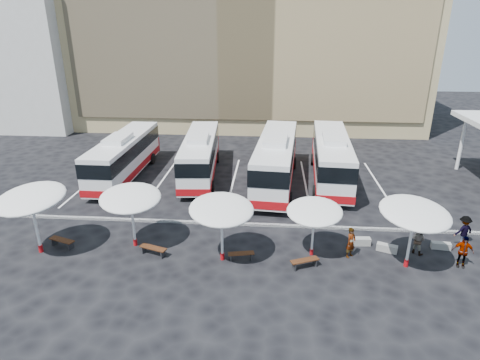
# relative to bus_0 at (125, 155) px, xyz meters

# --- Properties ---
(ground) EXTENTS (120.00, 120.00, 0.00)m
(ground) POSITION_rel_bus_0_xyz_m (9.34, -8.75, -1.96)
(ground) COLOR black
(ground) RESTS_ON ground
(sandstone_building) EXTENTS (42.00, 18.25, 29.60)m
(sandstone_building) POSITION_rel_bus_0_xyz_m (9.34, 23.12, 10.66)
(sandstone_building) COLOR tan
(sandstone_building) RESTS_ON ground
(apartment_block) EXTENTS (14.00, 14.00, 18.00)m
(apartment_block) POSITION_rel_bus_0_xyz_m (-18.66, 19.25, 7.04)
(apartment_block) COLOR beige
(apartment_block) RESTS_ON ground
(curb_divider) EXTENTS (34.00, 0.25, 0.15)m
(curb_divider) POSITION_rel_bus_0_xyz_m (9.34, -8.25, -1.89)
(curb_divider) COLOR black
(curb_divider) RESTS_ON ground
(bay_lines) EXTENTS (24.15, 12.00, 0.01)m
(bay_lines) POSITION_rel_bus_0_xyz_m (9.34, -0.75, -1.96)
(bay_lines) COLOR white
(bay_lines) RESTS_ON ground
(bus_0) EXTENTS (2.90, 12.13, 3.85)m
(bus_0) POSITION_rel_bus_0_xyz_m (0.00, 0.00, 0.00)
(bus_0) COLOR silver
(bus_0) RESTS_ON ground
(bus_1) EXTENTS (3.50, 12.14, 3.80)m
(bus_1) POSITION_rel_bus_0_xyz_m (6.37, 0.84, -0.02)
(bus_1) COLOR silver
(bus_1) RESTS_ON ground
(bus_2) EXTENTS (3.89, 13.43, 4.20)m
(bus_2) POSITION_rel_bus_0_xyz_m (12.84, -0.54, 0.18)
(bus_2) COLOR silver
(bus_2) RESTS_ON ground
(bus_3) EXTENTS (3.58, 12.93, 4.06)m
(bus_3) POSITION_rel_bus_0_xyz_m (17.44, 0.65, 0.11)
(bus_3) COLOR silver
(bus_3) RESTS_ON ground
(sunshade_0) EXTENTS (4.80, 4.83, 3.97)m
(sunshade_0) POSITION_rel_bus_0_xyz_m (-0.68, -12.51, 1.41)
(sunshade_0) COLOR silver
(sunshade_0) RESTS_ON ground
(sunshade_1) EXTENTS (4.47, 4.49, 3.63)m
(sunshade_1) POSITION_rel_bus_0_xyz_m (4.53, -11.34, 1.12)
(sunshade_1) COLOR silver
(sunshade_1) RESTS_ON ground
(sunshade_2) EXTENTS (4.45, 4.48, 3.65)m
(sunshade_2) POSITION_rel_bus_0_xyz_m (9.89, -12.45, 1.14)
(sunshade_2) COLOR silver
(sunshade_2) RESTS_ON ground
(sunshade_3) EXTENTS (3.64, 3.67, 3.22)m
(sunshade_3) POSITION_rel_bus_0_xyz_m (14.91, -11.54, 0.77)
(sunshade_3) COLOR silver
(sunshade_3) RESTS_ON ground
(sunshade_4) EXTENTS (4.63, 4.66, 3.78)m
(sunshade_4) POSITION_rel_bus_0_xyz_m (19.94, -12.32, 1.25)
(sunshade_4) COLOR silver
(sunshade_4) RESTS_ON ground
(wood_bench_0) EXTENTS (1.67, 0.94, 0.50)m
(wood_bench_0) POSITION_rel_bus_0_xyz_m (0.29, -11.86, -1.58)
(wood_bench_0) COLOR #32190B
(wood_bench_0) RESTS_ON ground
(wood_bench_1) EXTENTS (1.66, 0.92, 0.49)m
(wood_bench_1) POSITION_rel_bus_0_xyz_m (5.91, -12.30, -1.59)
(wood_bench_1) COLOR #32190B
(wood_bench_1) RESTS_ON ground
(wood_bench_2) EXTENTS (1.50, 0.67, 0.45)m
(wood_bench_2) POSITION_rel_bus_0_xyz_m (10.94, -12.41, -1.62)
(wood_bench_2) COLOR #32190B
(wood_bench_2) RESTS_ON ground
(wood_bench_3) EXTENTS (1.61, 1.01, 0.48)m
(wood_bench_3) POSITION_rel_bus_0_xyz_m (14.42, -12.88, -1.60)
(wood_bench_3) COLOR #32190B
(wood_bench_3) RESTS_ON ground
(conc_bench_0) EXTENTS (1.24, 0.48, 0.45)m
(conc_bench_0) POSITION_rel_bus_0_xyz_m (17.89, -10.19, -1.74)
(conc_bench_0) COLOR gray
(conc_bench_0) RESTS_ON ground
(conc_bench_1) EXTENTS (1.21, 0.78, 0.43)m
(conc_bench_1) POSITION_rel_bus_0_xyz_m (19.30, -10.82, -1.75)
(conc_bench_1) COLOR gray
(conc_bench_1) RESTS_ON ground
(conc_bench_2) EXTENTS (1.11, 0.48, 0.40)m
(conc_bench_2) POSITION_rel_bus_0_xyz_m (22.53, -10.27, -1.76)
(conc_bench_2) COLOR gray
(conc_bench_2) RESTS_ON ground
(passenger_0) EXTENTS (0.77, 0.77, 1.80)m
(passenger_0) POSITION_rel_bus_0_xyz_m (17.06, -11.56, -1.07)
(passenger_0) COLOR black
(passenger_0) RESTS_ON ground
(passenger_1) EXTENTS (1.03, 1.03, 1.68)m
(passenger_1) POSITION_rel_bus_0_xyz_m (20.96, -10.86, -1.12)
(passenger_1) COLOR black
(passenger_1) RESTS_ON ground
(passenger_2) EXTENTS (1.15, 0.69, 1.83)m
(passenger_2) POSITION_rel_bus_0_xyz_m (22.88, -12.08, -1.05)
(passenger_2) COLOR black
(passenger_2) RESTS_ON ground
(passenger_3) EXTENTS (1.34, 1.04, 1.84)m
(passenger_3) POSITION_rel_bus_0_xyz_m (23.95, -9.60, -1.05)
(passenger_3) COLOR black
(passenger_3) RESTS_ON ground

